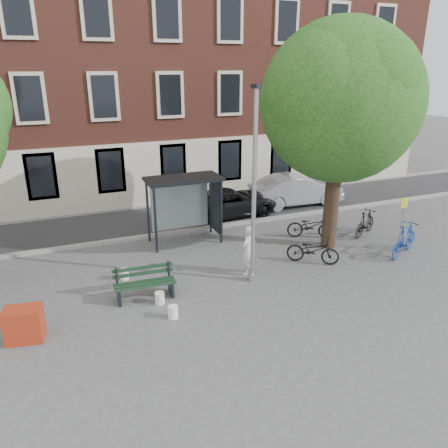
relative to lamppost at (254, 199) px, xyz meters
name	(u,v)px	position (x,y,z in m)	size (l,w,h in m)	color
ground	(252,280)	(0.00, 0.00, -2.78)	(90.00, 90.00, 0.00)	#4C4C4F
road	(186,216)	(0.00, 7.00, -2.78)	(40.00, 4.00, 0.01)	#28282B
curb_near	(201,229)	(0.00, 5.00, -2.72)	(40.00, 0.25, 0.12)	gray
curb_far	(174,203)	(0.00, 9.00, -2.72)	(40.00, 0.25, 0.12)	gray
building_row	(148,57)	(0.00, 13.00, 4.22)	(30.00, 8.00, 14.00)	brown
lamppost	(254,199)	(0.00, 0.00, 0.00)	(0.28, 0.35, 6.11)	#9EA0A3
tree_right	(343,96)	(4.01, 1.38, 2.83)	(5.76, 5.60, 8.20)	black
bus_shelter	(193,193)	(-0.61, 4.11, -0.87)	(2.85, 1.45, 2.62)	#1E2328
painter	(248,250)	(0.08, 0.50, -1.93)	(0.62, 0.41, 1.70)	silver
bench	(145,285)	(-3.46, 0.23, -2.35)	(1.85, 0.72, 0.94)	#1E2328
bike_a	(311,226)	(3.84, 2.51, -2.29)	(0.66, 1.89, 0.99)	black
bike_b	(405,239)	(6.05, -0.27, -2.17)	(0.58, 2.04, 1.22)	navy
bike_c	(313,250)	(2.57, 0.41, -2.30)	(0.64, 1.84, 0.96)	black
bike_d	(365,223)	(6.06, 1.90, -2.26)	(0.49, 1.75, 1.05)	black
car_dark	(230,202)	(1.92, 6.35, -2.15)	(2.09, 4.54, 1.26)	black
car_silver	(296,190)	(5.61, 6.59, -2.02)	(1.62, 4.64, 1.53)	#939499
red_stand	(24,324)	(-6.75, -0.75, -2.33)	(0.90, 0.60, 0.90)	#9E2B15
blue_crate	(21,333)	(-6.89, -0.56, -2.68)	(0.55, 0.40, 0.20)	navy
bucket_a	(173,312)	(-3.00, -1.18, -2.60)	(0.28, 0.28, 0.36)	white
bucket_b	(160,298)	(-3.14, -0.29, -2.60)	(0.28, 0.28, 0.36)	white
bucket_c	(124,274)	(-3.83, 1.66, -2.60)	(0.28, 0.28, 0.36)	white
notice_sign	(403,211)	(7.00, 0.92, -1.55)	(0.30, 0.04, 1.75)	#9EA0A3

